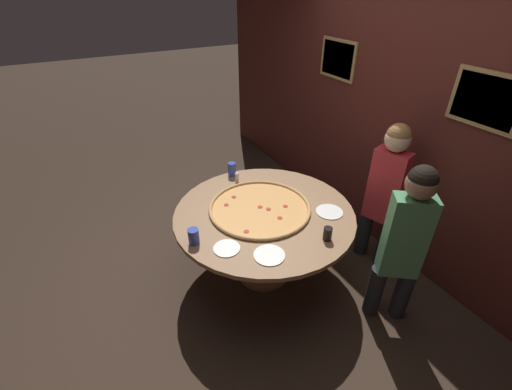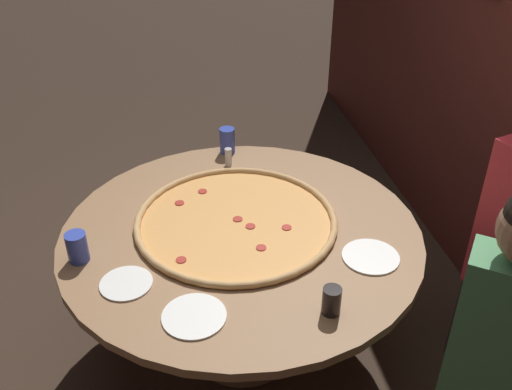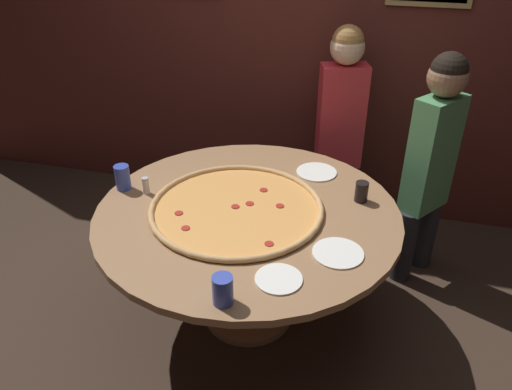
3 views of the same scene
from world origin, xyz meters
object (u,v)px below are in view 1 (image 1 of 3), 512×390
(diner_far_right, at_px, (386,189))
(condiment_shaker, at_px, (237,177))
(diner_centre_back, at_px, (404,240))
(drink_cup_far_right, at_px, (232,169))
(drink_cup_by_shaker, at_px, (194,236))
(white_plate_far_back, at_px, (269,255))
(drink_cup_near_left, at_px, (328,234))
(dining_table, at_px, (264,223))
(white_plate_beside_cup, at_px, (227,248))
(giant_pizza, at_px, (260,208))
(white_plate_left_side, at_px, (329,212))

(diner_far_right, bearing_deg, condiment_shaker, 31.25)
(diner_far_right, relative_size, diner_centre_back, 1.01)
(condiment_shaker, relative_size, diner_centre_back, 0.07)
(drink_cup_far_right, distance_m, drink_cup_by_shaker, 1.09)
(condiment_shaker, bearing_deg, white_plate_far_back, -14.10)
(drink_cup_near_left, relative_size, diner_centre_back, 0.08)
(diner_far_right, height_order, diner_centre_back, diner_far_right)
(diner_far_right, bearing_deg, drink_cup_far_right, 26.79)
(white_plate_far_back, bearing_deg, diner_centre_back, 65.35)
(condiment_shaker, height_order, diner_far_right, diner_far_right)
(dining_table, height_order, white_plate_beside_cup, white_plate_beside_cup)
(drink_cup_near_left, xyz_separation_m, condiment_shaker, (-1.15, -0.22, -0.01))
(condiment_shaker, bearing_deg, white_plate_beside_cup, -31.01)
(drink_cup_by_shaker, relative_size, diner_centre_back, 0.09)
(dining_table, bearing_deg, diner_centre_back, 36.24)
(drink_cup_far_right, bearing_deg, giant_pizza, -4.35)
(diner_far_right, bearing_deg, diner_centre_back, 126.57)
(giant_pizza, distance_m, condiment_shaker, 0.53)
(white_plate_far_back, relative_size, diner_far_right, 0.16)
(dining_table, xyz_separation_m, white_plate_far_back, (0.50, -0.25, 0.13))
(dining_table, bearing_deg, giant_pizza, -165.96)
(white_plate_far_back, relative_size, white_plate_left_side, 1.00)
(giant_pizza, height_order, diner_far_right, diner_far_right)
(white_plate_beside_cup, distance_m, condiment_shaker, 1.01)
(condiment_shaker, relative_size, diner_far_right, 0.07)
(giant_pizza, distance_m, white_plate_far_back, 0.61)
(giant_pizza, relative_size, white_plate_left_side, 3.83)
(drink_cup_far_right, distance_m, condiment_shaker, 0.15)
(drink_cup_far_right, height_order, white_plate_beside_cup, drink_cup_far_right)
(dining_table, height_order, diner_centre_back, diner_centre_back)
(giant_pizza, xyz_separation_m, white_plate_far_back, (0.56, -0.24, -0.01))
(dining_table, height_order, drink_cup_near_left, drink_cup_near_left)
(white_plate_left_side, bearing_deg, drink_cup_far_right, -155.50)
(giant_pizza, height_order, white_plate_beside_cup, giant_pizza)
(white_plate_beside_cup, distance_m, diner_centre_back, 1.35)
(diner_far_right, distance_m, diner_centre_back, 0.71)
(white_plate_far_back, height_order, diner_centre_back, diner_centre_back)
(white_plate_far_back, bearing_deg, drink_cup_near_left, 82.95)
(white_plate_far_back, distance_m, diner_centre_back, 1.03)
(drink_cup_near_left, relative_size, drink_cup_far_right, 0.78)
(drink_cup_near_left, distance_m, drink_cup_far_right, 1.31)
(drink_cup_far_right, height_order, diner_far_right, diner_far_right)
(white_plate_far_back, height_order, white_plate_beside_cup, same)
(white_plate_left_side, height_order, condiment_shaker, condiment_shaker)
(dining_table, bearing_deg, white_plate_left_side, 60.24)
(giant_pizza, height_order, drink_cup_near_left, drink_cup_near_left)
(drink_cup_near_left, bearing_deg, white_plate_left_side, 137.64)
(dining_table, height_order, drink_cup_by_shaker, drink_cup_by_shaker)
(dining_table, relative_size, giant_pizza, 1.75)
(condiment_shaker, bearing_deg, drink_cup_near_left, 11.00)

